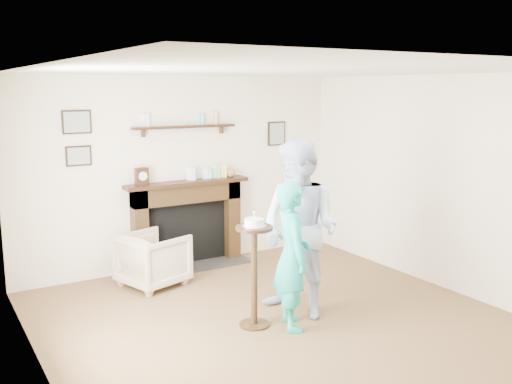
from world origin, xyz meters
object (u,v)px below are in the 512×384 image
Objects in this scene: woman at (291,326)px; pedestal_table at (254,256)px; armchair at (154,285)px; man at (299,314)px.

woman is 1.25× the size of pedestal_table.
armchair is 1.90m from man.
woman is (0.73, -1.85, 0.00)m from armchair.
man is at bearing -29.03° from woman.
armchair is 0.60× the size of pedestal_table.
pedestal_table is at bearing -108.33° from man.
man is 0.34m from woman.
man is 0.91m from pedestal_table.
woman is at bearing -68.17° from man.
man is at bearing -166.56° from armchair.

